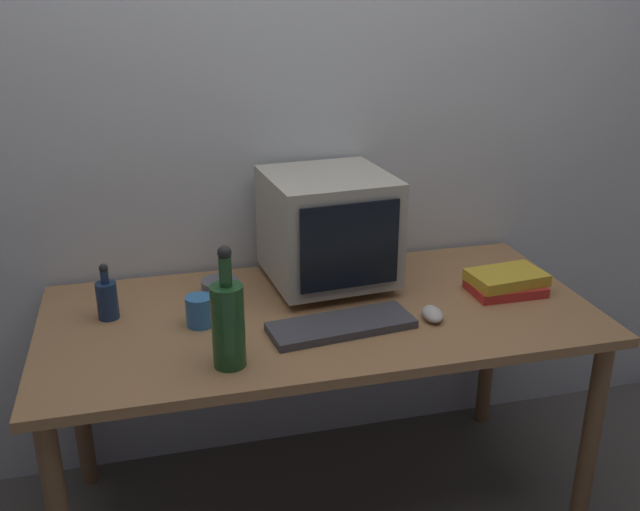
{
  "coord_description": "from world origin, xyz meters",
  "views": [
    {
      "loc": [
        -0.48,
        -1.88,
        1.69
      ],
      "look_at": [
        0.0,
        0.0,
        0.92
      ],
      "focal_mm": 39.69,
      "sensor_mm": 36.0,
      "label": 1
    }
  ],
  "objects_px": {
    "crt_monitor": "(328,228)",
    "keyboard": "(341,325)",
    "bottle_tall": "(228,322)",
    "bottle_short": "(107,298)",
    "computer_mouse": "(432,314)",
    "mug": "(201,311)",
    "book_stack": "(506,282)",
    "cd_spindle": "(220,286)"
  },
  "relations": [
    {
      "from": "keyboard",
      "to": "book_stack",
      "type": "height_order",
      "value": "book_stack"
    },
    {
      "from": "bottle_short",
      "to": "book_stack",
      "type": "distance_m",
      "value": 1.24
    },
    {
      "from": "book_stack",
      "to": "computer_mouse",
      "type": "bearing_deg",
      "value": -157.63
    },
    {
      "from": "keyboard",
      "to": "computer_mouse",
      "type": "height_order",
      "value": "computer_mouse"
    },
    {
      "from": "book_stack",
      "to": "mug",
      "type": "xyz_separation_m",
      "value": [
        -0.97,
        0.01,
        0.01
      ]
    },
    {
      "from": "mug",
      "to": "bottle_tall",
      "type": "bearing_deg",
      "value": -78.5
    },
    {
      "from": "bottle_tall",
      "to": "book_stack",
      "type": "xyz_separation_m",
      "value": [
        0.92,
        0.24,
        -0.09
      ]
    },
    {
      "from": "keyboard",
      "to": "bottle_short",
      "type": "bearing_deg",
      "value": 153.03
    },
    {
      "from": "keyboard",
      "to": "mug",
      "type": "distance_m",
      "value": 0.41
    },
    {
      "from": "crt_monitor",
      "to": "keyboard",
      "type": "relative_size",
      "value": 0.99
    },
    {
      "from": "mug",
      "to": "crt_monitor",
      "type": "bearing_deg",
      "value": 24.98
    },
    {
      "from": "bottle_tall",
      "to": "book_stack",
      "type": "bearing_deg",
      "value": 14.68
    },
    {
      "from": "keyboard",
      "to": "crt_monitor",
      "type": "bearing_deg",
      "value": 75.25
    },
    {
      "from": "crt_monitor",
      "to": "bottle_short",
      "type": "xyz_separation_m",
      "value": [
        -0.7,
        -0.09,
        -0.13
      ]
    },
    {
      "from": "computer_mouse",
      "to": "mug",
      "type": "relative_size",
      "value": 0.83
    },
    {
      "from": "crt_monitor",
      "to": "bottle_tall",
      "type": "distance_m",
      "value": 0.6
    },
    {
      "from": "computer_mouse",
      "to": "book_stack",
      "type": "xyz_separation_m",
      "value": [
        0.31,
        0.13,
        0.02
      ]
    },
    {
      "from": "keyboard",
      "to": "computer_mouse",
      "type": "relative_size",
      "value": 4.2
    },
    {
      "from": "bottle_short",
      "to": "mug",
      "type": "height_order",
      "value": "bottle_short"
    },
    {
      "from": "keyboard",
      "to": "computer_mouse",
      "type": "xyz_separation_m",
      "value": [
        0.28,
        -0.01,
        0.01
      ]
    },
    {
      "from": "bottle_short",
      "to": "crt_monitor",
      "type": "bearing_deg",
      "value": 7.23
    },
    {
      "from": "keyboard",
      "to": "computer_mouse",
      "type": "distance_m",
      "value": 0.28
    },
    {
      "from": "crt_monitor",
      "to": "bottle_short",
      "type": "bearing_deg",
      "value": -172.77
    },
    {
      "from": "computer_mouse",
      "to": "book_stack",
      "type": "bearing_deg",
      "value": 29.04
    },
    {
      "from": "book_stack",
      "to": "keyboard",
      "type": "bearing_deg",
      "value": -168.49
    },
    {
      "from": "computer_mouse",
      "to": "book_stack",
      "type": "height_order",
      "value": "book_stack"
    },
    {
      "from": "bottle_short",
      "to": "book_stack",
      "type": "height_order",
      "value": "bottle_short"
    },
    {
      "from": "computer_mouse",
      "to": "mug",
      "type": "bearing_deg",
      "value": 175.36
    },
    {
      "from": "keyboard",
      "to": "bottle_short",
      "type": "xyz_separation_m",
      "value": [
        -0.65,
        0.24,
        0.05
      ]
    },
    {
      "from": "bottle_tall",
      "to": "keyboard",
      "type": "bearing_deg",
      "value": 19.95
    },
    {
      "from": "computer_mouse",
      "to": "cd_spindle",
      "type": "relative_size",
      "value": 0.83
    },
    {
      "from": "keyboard",
      "to": "mug",
      "type": "xyz_separation_m",
      "value": [
        -0.39,
        0.13,
        0.03
      ]
    },
    {
      "from": "computer_mouse",
      "to": "book_stack",
      "type": "distance_m",
      "value": 0.33
    },
    {
      "from": "bottle_short",
      "to": "cd_spindle",
      "type": "relative_size",
      "value": 1.45
    },
    {
      "from": "keyboard",
      "to": "cd_spindle",
      "type": "relative_size",
      "value": 3.5
    },
    {
      "from": "crt_monitor",
      "to": "computer_mouse",
      "type": "height_order",
      "value": "crt_monitor"
    },
    {
      "from": "crt_monitor",
      "to": "bottle_short",
      "type": "relative_size",
      "value": 2.4
    },
    {
      "from": "crt_monitor",
      "to": "mug",
      "type": "height_order",
      "value": "crt_monitor"
    },
    {
      "from": "bottle_short",
      "to": "mug",
      "type": "distance_m",
      "value": 0.29
    },
    {
      "from": "crt_monitor",
      "to": "keyboard",
      "type": "bearing_deg",
      "value": -98.07
    },
    {
      "from": "keyboard",
      "to": "bottle_tall",
      "type": "height_order",
      "value": "bottle_tall"
    },
    {
      "from": "keyboard",
      "to": "cd_spindle",
      "type": "xyz_separation_m",
      "value": [
        -0.31,
        0.34,
        0.01
      ]
    }
  ]
}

